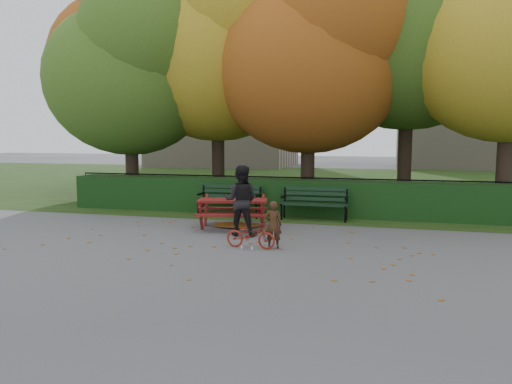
% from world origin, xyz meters
% --- Properties ---
extents(ground, '(90.00, 90.00, 0.00)m').
position_xyz_m(ground, '(0.00, 0.00, 0.00)').
color(ground, slate).
rests_on(ground, ground).
extents(grass_strip, '(90.00, 90.00, 0.00)m').
position_xyz_m(grass_strip, '(0.00, 14.00, 0.01)').
color(grass_strip, '#1C3914').
rests_on(grass_strip, ground).
extents(building_left, '(10.00, 7.00, 15.00)m').
position_xyz_m(building_left, '(-9.00, 26.00, 7.50)').
color(building_left, tan).
rests_on(building_left, ground).
extents(building_right, '(9.00, 6.00, 12.00)m').
position_xyz_m(building_right, '(8.00, 28.00, 6.00)').
color(building_right, tan).
rests_on(building_right, ground).
extents(hedge, '(13.00, 0.90, 1.00)m').
position_xyz_m(hedge, '(0.00, 4.50, 0.50)').
color(hedge, black).
rests_on(hedge, ground).
extents(iron_fence, '(14.00, 0.04, 1.02)m').
position_xyz_m(iron_fence, '(0.00, 5.30, 0.54)').
color(iron_fence, black).
rests_on(iron_fence, ground).
extents(tree_a, '(5.88, 5.60, 7.48)m').
position_xyz_m(tree_a, '(-5.19, 5.58, 4.52)').
color(tree_a, black).
rests_on(tree_a, ground).
extents(tree_b, '(6.72, 6.40, 8.79)m').
position_xyz_m(tree_b, '(-2.44, 6.75, 5.40)').
color(tree_b, black).
rests_on(tree_b, ground).
extents(tree_c, '(6.30, 6.00, 8.00)m').
position_xyz_m(tree_c, '(0.83, 5.96, 4.82)').
color(tree_c, black).
rests_on(tree_c, ground).
extents(tree_d, '(7.14, 6.80, 9.58)m').
position_xyz_m(tree_d, '(3.88, 7.23, 5.98)').
color(tree_d, black).
rests_on(tree_d, ground).
extents(tree_f, '(6.93, 6.60, 9.19)m').
position_xyz_m(tree_f, '(-7.13, 9.24, 5.69)').
color(tree_f, black).
rests_on(tree_f, ground).
extents(bench_left, '(1.80, 0.57, 0.88)m').
position_xyz_m(bench_left, '(-1.30, 3.70, 0.52)').
color(bench_left, black).
rests_on(bench_left, ground).
extents(bench_right, '(1.80, 0.57, 0.88)m').
position_xyz_m(bench_right, '(1.10, 3.70, 0.52)').
color(bench_right, black).
rests_on(bench_right, ground).
extents(picnic_table, '(1.92, 1.66, 0.82)m').
position_xyz_m(picnic_table, '(-0.67, 1.97, 0.56)').
color(picnic_table, maroon).
rests_on(picnic_table, ground).
extents(leaf_pile, '(1.32, 1.02, 0.08)m').
position_xyz_m(leaf_pile, '(-0.66, 2.22, 0.04)').
color(leaf_pile, brown).
rests_on(leaf_pile, ground).
extents(leaf_scatter, '(9.00, 5.70, 0.01)m').
position_xyz_m(leaf_scatter, '(0.00, 0.30, 0.01)').
color(leaf_scatter, brown).
rests_on(leaf_scatter, ground).
extents(child, '(0.39, 0.30, 0.97)m').
position_xyz_m(child, '(0.78, 0.12, 0.48)').
color(child, '#3E2513').
rests_on(child, ground).
extents(adult, '(0.82, 0.65, 1.61)m').
position_xyz_m(adult, '(-0.22, 1.18, 0.81)').
color(adult, black).
rests_on(adult, ground).
extents(bicycle, '(1.06, 0.43, 0.54)m').
position_xyz_m(bicycle, '(0.34, -0.01, 0.27)').
color(bicycle, maroon).
rests_on(bicycle, ground).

